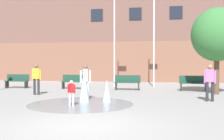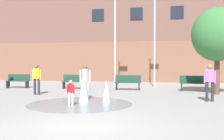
{
  "view_description": "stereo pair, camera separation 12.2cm",
  "coord_description": "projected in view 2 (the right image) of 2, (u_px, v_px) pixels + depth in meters",
  "views": [
    {
      "loc": [
        1.94,
        -6.52,
        1.61
      ],
      "look_at": [
        -0.33,
        6.53,
        1.3
      ],
      "focal_mm": 42.0,
      "sensor_mm": 36.0,
      "label": 1
    },
    {
      "loc": [
        2.06,
        -6.5,
        1.61
      ],
      "look_at": [
        -0.33,
        6.53,
        1.3
      ],
      "focal_mm": 42.0,
      "sensor_mm": 36.0,
      "label": 2
    }
  ],
  "objects": [
    {
      "name": "child_with_pink_shirt",
      "position": [
        71.0,
        91.0,
        9.98
      ],
      "size": [
        0.31,
        0.24,
        0.99
      ],
      "rotation": [
        0.0,
        0.0,
        -0.77
      ],
      "color": "silver",
      "rests_on": "ground"
    },
    {
      "name": "flagpole_right",
      "position": [
        155.0,
        30.0,
        17.91
      ],
      "size": [
        0.8,
        0.1,
        7.35
      ],
      "color": "silver",
      "rests_on": "ground"
    },
    {
      "name": "library_building",
      "position": [
        139.0,
        40.0,
        26.15
      ],
      "size": [
        36.0,
        6.05,
        8.03
      ],
      "color": "brown",
      "rests_on": "ground"
    },
    {
      "name": "adult_in_red",
      "position": [
        85.0,
        79.0,
        11.64
      ],
      "size": [
        0.5,
        0.38,
        1.59
      ],
      "rotation": [
        0.0,
        0.0,
        1.81
      ],
      "color": "silver",
      "rests_on": "ground"
    },
    {
      "name": "adult_watching",
      "position": [
        37.0,
        77.0,
        13.66
      ],
      "size": [
        0.5,
        0.21,
        1.59
      ],
      "rotation": [
        0.0,
        0.0,
        -3.1
      ],
      "color": "#28282D",
      "rests_on": "ground"
    },
    {
      "name": "park_bench_under_right_flagpole",
      "position": [
        194.0,
        83.0,
        15.43
      ],
      "size": [
        1.6,
        0.44,
        0.91
      ],
      "color": "#28282D",
      "rests_on": "ground"
    },
    {
      "name": "street_tree_near_building",
      "position": [
        217.0,
        35.0,
        13.73
      ],
      "size": [
        2.66,
        2.66,
        4.57
      ],
      "color": "brown",
      "rests_on": "ground"
    },
    {
      "name": "park_bench_center",
      "position": [
        128.0,
        82.0,
        16.13
      ],
      "size": [
        1.6,
        0.44,
        0.91
      ],
      "color": "#28282D",
      "rests_on": "ground"
    },
    {
      "name": "flagpole_left",
      "position": [
        116.0,
        32.0,
        18.41
      ],
      "size": [
        0.8,
        0.1,
        7.17
      ],
      "color": "silver",
      "rests_on": "ground"
    },
    {
      "name": "adult_near_bench",
      "position": [
        210.0,
        80.0,
        11.18
      ],
      "size": [
        0.5,
        0.28,
        1.59
      ],
      "rotation": [
        0.0,
        0.0,
        2.89
      ],
      "color": "#28282D",
      "rests_on": "ground"
    },
    {
      "name": "park_bench_under_left_flagpole",
      "position": [
        74.0,
        81.0,
        16.89
      ],
      "size": [
        1.6,
        0.44,
        0.91
      ],
      "color": "#28282D",
      "rests_on": "ground"
    },
    {
      "name": "ground_plane",
      "position": [
        79.0,
        126.0,
        6.8
      ],
      "size": [
        100.0,
        100.0,
        0.0
      ],
      "primitive_type": "plane",
      "color": "gray"
    },
    {
      "name": "park_bench_far_left",
      "position": [
        18.0,
        81.0,
        17.58
      ],
      "size": [
        1.6,
        0.44,
        0.91
      ],
      "color": "#28282D",
      "rests_on": "ground"
    },
    {
      "name": "splash_fountain",
      "position": [
        88.0,
        91.0,
        10.86
      ],
      "size": [
        4.21,
        4.21,
        1.44
      ],
      "color": "gray",
      "rests_on": "ground"
    }
  ]
}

